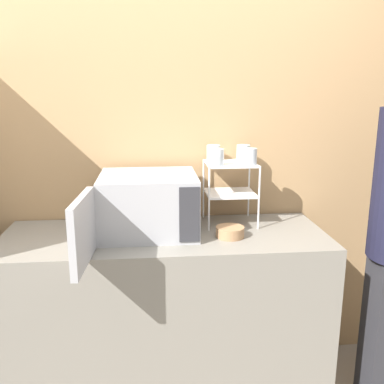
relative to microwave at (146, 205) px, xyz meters
name	(u,v)px	position (x,y,z in m)	size (l,w,h in m)	color
wall_back	(161,155)	(0.09, 0.32, 0.21)	(8.00, 0.06, 2.60)	tan
counter	(166,316)	(0.09, -0.03, -0.62)	(1.69, 0.62, 0.94)	gray
microwave	(146,205)	(0.00, 0.00, 0.00)	(0.55, 0.82, 0.31)	#ADADB2
dish_rack	(230,180)	(0.46, 0.13, 0.09)	(0.28, 0.25, 0.34)	white
glass_front_left	(217,157)	(0.37, 0.05, 0.23)	(0.08, 0.08, 0.09)	silver
glass_back_right	(243,153)	(0.55, 0.20, 0.23)	(0.08, 0.08, 0.09)	silver
glass_front_right	(250,156)	(0.55, 0.06, 0.23)	(0.08, 0.08, 0.09)	silver
glass_back_left	(213,153)	(0.38, 0.21, 0.23)	(0.08, 0.08, 0.09)	silver
bowl	(230,232)	(0.42, -0.10, -0.13)	(0.14, 0.14, 0.05)	#AD7F56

